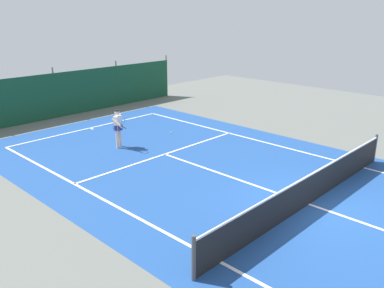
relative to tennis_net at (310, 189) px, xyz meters
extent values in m
plane|color=slate|center=(0.00, 0.00, -0.51)|extent=(36.00, 36.00, 0.00)
cube|color=#1E478C|center=(0.00, 0.00, -0.51)|extent=(11.02, 26.60, 0.01)
cube|color=white|center=(0.00, 11.90, -0.50)|extent=(8.22, 0.10, 0.01)
cube|color=white|center=(-4.11, 0.00, -0.50)|extent=(0.10, 23.80, 0.01)
cube|color=white|center=(4.11, 0.00, -0.50)|extent=(0.10, 23.80, 0.01)
cube|color=white|center=(0.00, 6.40, -0.50)|extent=(8.22, 0.10, 0.01)
cube|color=white|center=(0.00, 0.00, -0.50)|extent=(0.10, 12.80, 0.01)
cube|color=white|center=(0.00, 11.75, -0.50)|extent=(0.10, 0.30, 0.01)
cube|color=black|center=(0.00, 0.00, -0.04)|extent=(9.92, 0.03, 0.95)
cube|color=white|center=(0.00, 0.00, 0.46)|extent=(9.92, 0.04, 0.05)
cylinder|color=#47474C|center=(-5.01, 0.00, 0.04)|extent=(0.10, 0.10, 1.10)
cylinder|color=#47474C|center=(5.01, 0.00, 0.04)|extent=(0.10, 0.10, 1.10)
cube|color=#14472D|center=(0.00, 15.01, 0.69)|extent=(16.22, 0.06, 2.40)
cylinder|color=#595B60|center=(0.00, 15.07, 0.84)|extent=(0.08, 0.08, 2.70)
cylinder|color=#595B60|center=(4.05, 15.07, 0.84)|extent=(0.08, 0.08, 2.70)
cylinder|color=#595B60|center=(8.11, 15.07, 0.84)|extent=(0.08, 0.08, 2.70)
cube|color=#234C1E|center=(0.00, 15.61, 0.04)|extent=(14.60, 0.70, 1.10)
cylinder|color=beige|center=(-0.66, 8.50, -0.10)|extent=(0.12, 0.12, 0.82)
cylinder|color=beige|center=(-0.84, 8.42, -0.10)|extent=(0.12, 0.12, 0.82)
cylinder|color=navy|center=(-0.75, 8.46, 0.39)|extent=(0.40, 0.40, 0.22)
cube|color=white|center=(-0.75, 8.46, 0.59)|extent=(0.41, 0.33, 0.56)
sphere|color=beige|center=(-0.75, 8.46, 1.02)|extent=(0.22, 0.22, 0.22)
cylinder|color=black|center=(-0.75, 8.46, 1.11)|extent=(0.23, 0.23, 0.04)
cylinder|color=beige|center=(-0.54, 8.55, 0.62)|extent=(0.09, 0.09, 0.58)
cylinder|color=beige|center=(-0.91, 8.26, 0.62)|extent=(0.29, 0.52, 0.41)
cylinder|color=black|center=(-0.84, 7.97, 0.51)|extent=(0.14, 0.26, 0.13)
torus|color=teal|center=(-0.84, 7.97, 0.73)|extent=(0.33, 0.24, 0.29)
sphere|color=#CCDB33|center=(2.23, 8.40, -0.48)|extent=(0.07, 0.07, 0.07)
camera|label=1|loc=(-10.38, -5.12, 5.06)|focal=37.99mm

